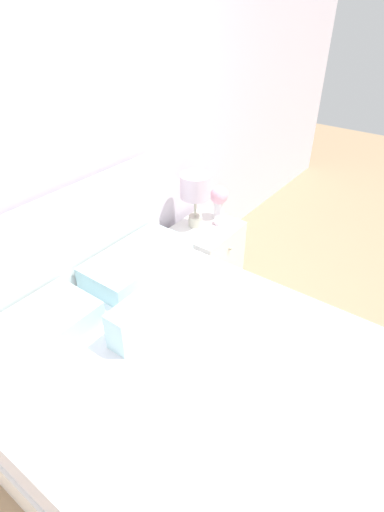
{
  "coord_description": "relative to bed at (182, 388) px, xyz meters",
  "views": [
    {
      "loc": [
        -1.04,
        -1.74,
        2.07
      ],
      "look_at": [
        0.58,
        -0.54,
        0.68
      ],
      "focal_mm": 28.0,
      "sensor_mm": 36.0,
      "label": 1
    }
  ],
  "objects": [
    {
      "name": "ground_plane",
      "position": [
        0.0,
        0.9,
        -0.3
      ],
      "size": [
        12.0,
        12.0,
        0.0
      ],
      "primitive_type": "plane",
      "color": "tan"
    },
    {
      "name": "wall_back",
      "position": [
        0.0,
        0.97,
        1.0
      ],
      "size": [
        8.0,
        0.06,
        2.6
      ],
      "color": "white",
      "rests_on": "ground_plane"
    },
    {
      "name": "bed",
      "position": [
        0.0,
        0.0,
        0.0
      ],
      "size": [
        1.67,
        1.95,
        1.15
      ],
      "color": "white",
      "rests_on": "ground_plane"
    },
    {
      "name": "nightstand",
      "position": [
        1.16,
        0.66,
        -0.05
      ],
      "size": [
        0.51,
        0.46,
        0.51
      ],
      "color": "white",
      "rests_on": "ground_plane"
    },
    {
      "name": "table_lamp",
      "position": [
        1.13,
        0.74,
        0.51
      ],
      "size": [
        0.23,
        0.23,
        0.42
      ],
      "color": "beige",
      "rests_on": "nightstand"
    },
    {
      "name": "flower_vase",
      "position": [
        1.35,
        0.67,
        0.37
      ],
      "size": [
        0.14,
        0.14,
        0.26
      ],
      "color": "white",
      "rests_on": "nightstand"
    },
    {
      "name": "teacup",
      "position": [
        1.26,
        0.6,
        0.23
      ],
      "size": [
        0.13,
        0.13,
        0.06
      ],
      "color": "white",
      "rests_on": "nightstand"
    }
  ]
}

